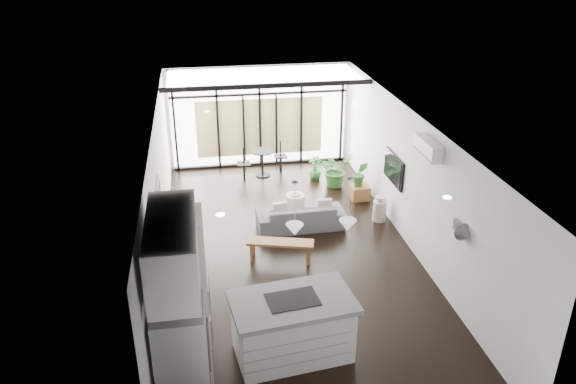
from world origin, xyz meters
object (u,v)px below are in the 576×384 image
object	(u,v)px
console_bench	(280,251)
milk_can	(380,208)
sofa	(300,212)
tv	(394,169)
fridge	(182,360)
pouf	(295,202)
island	(292,327)

from	to	relation	value
console_bench	milk_can	xyz separation A→B (m)	(2.49, 1.31, 0.09)
sofa	tv	distance (m)	2.25
console_bench	milk_can	distance (m)	2.81
fridge	pouf	world-z (taller)	fridge
pouf	fridge	bearing A→B (deg)	-113.77
fridge	pouf	size ratio (longest dim) A/B	3.79
island	milk_can	xyz separation A→B (m)	(2.73, 4.07, -0.20)
console_bench	tv	bearing A→B (deg)	39.91
island	milk_can	size ratio (longest dim) A/B	3.08
island	console_bench	bearing A→B (deg)	78.15
pouf	milk_can	world-z (taller)	milk_can
island	pouf	size ratio (longest dim) A/B	4.06
island	sofa	distance (m)	4.14
milk_can	tv	xyz separation A→B (m)	(0.21, -0.10, 1.00)
island	fridge	distance (m)	1.89
sofa	pouf	xyz separation A→B (m)	(0.05, 0.92, -0.19)
pouf	tv	distance (m)	2.50
island	pouf	xyz separation A→B (m)	(0.94, 4.96, -0.32)
sofa	milk_can	distance (m)	1.84
island	tv	world-z (taller)	tv
console_bench	milk_can	world-z (taller)	milk_can
island	milk_can	world-z (taller)	island
sofa	console_bench	distance (m)	1.45
milk_can	sofa	bearing A→B (deg)	-179.25
milk_can	pouf	bearing A→B (deg)	153.42
milk_can	tv	distance (m)	1.03
island	fridge	xyz separation A→B (m)	(-1.63, -0.88, 0.36)
fridge	sofa	distance (m)	5.56
console_bench	pouf	bearing A→B (deg)	88.12
island	console_bench	distance (m)	2.78
console_bench	pouf	size ratio (longest dim) A/B	2.91
fridge	tv	bearing A→B (deg)	46.66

